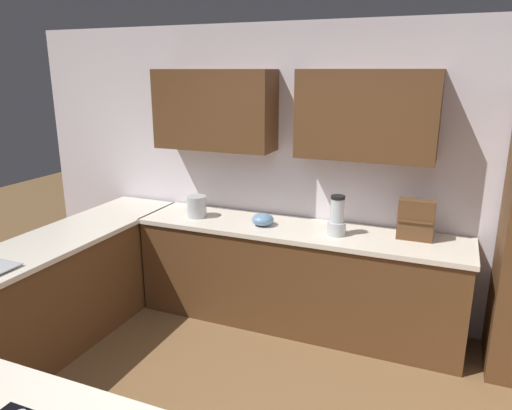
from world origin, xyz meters
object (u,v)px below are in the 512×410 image
Objects in this scene: spice_rack at (416,220)px; kettle at (197,207)px; mixing_bowl at (263,220)px; blender at (337,218)px.

spice_rack is 1.91m from kettle.
spice_rack is (-1.25, -0.13, 0.11)m from mixing_bowl.
mixing_bowl is 0.59× the size of spice_rack.
mixing_bowl is 0.97× the size of kettle.
spice_rack reaches higher than mixing_bowl.
blender is at bearing 11.84° from spice_rack.
mixing_bowl is 0.65m from kettle.
mixing_bowl is at bearing 0.00° from blender.
blender is 1.30m from kettle.
kettle is at bearing 0.00° from blender.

